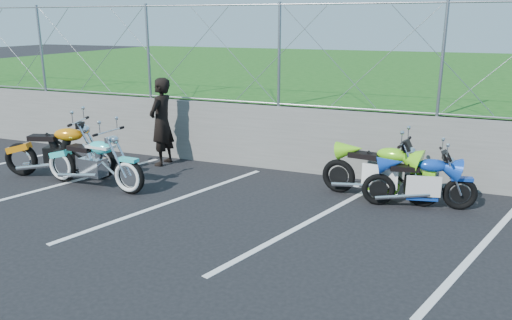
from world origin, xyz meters
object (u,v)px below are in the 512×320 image
at_px(cruiser_turquoise, 95,164).
at_px(person_standing, 161,122).
at_px(naked_orange, 61,153).
at_px(sportbike_green, 381,174).
at_px(sportbike_blue, 421,184).

bearing_deg(cruiser_turquoise, person_standing, 84.67).
xyz_separation_m(naked_orange, person_standing, (1.33, 1.51, 0.43)).
bearing_deg(sportbike_green, naked_orange, -162.69).
height_order(naked_orange, sportbike_blue, naked_orange).
xyz_separation_m(cruiser_turquoise, sportbike_green, (4.89, 1.31, 0.01)).
height_order(cruiser_turquoise, naked_orange, naked_orange).
height_order(sportbike_green, sportbike_blue, sportbike_green).
relative_size(cruiser_turquoise, naked_orange, 1.01).
xyz_separation_m(cruiser_turquoise, sportbike_blue, (5.56, 1.16, -0.04)).
bearing_deg(sportbike_green, cruiser_turquoise, -157.49).
relative_size(cruiser_turquoise, sportbike_green, 1.10).
xyz_separation_m(sportbike_green, person_standing, (-4.60, 0.49, 0.46)).
relative_size(naked_orange, person_standing, 1.21).
bearing_deg(cruiser_turquoise, sportbike_green, 18.95).
relative_size(cruiser_turquoise, person_standing, 1.22).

